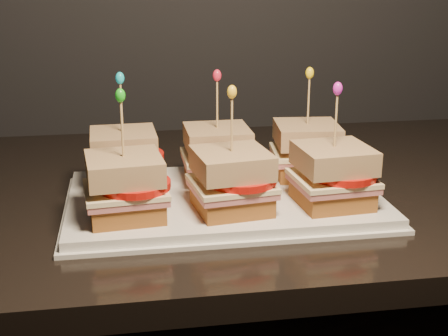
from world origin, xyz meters
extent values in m
cube|color=black|center=(0.05, 1.67, 0.86)|extent=(2.51, 0.68, 0.03)
cube|color=white|center=(0.12, 1.57, 0.89)|extent=(0.42, 0.26, 0.02)
cube|color=white|center=(0.12, 1.57, 0.88)|extent=(0.43, 0.27, 0.01)
cube|color=#5F2F12|center=(-0.01, 1.63, 0.91)|extent=(0.09, 0.09, 0.02)
cube|color=#B45E5F|center=(-0.01, 1.63, 0.93)|extent=(0.10, 0.10, 0.01)
cube|color=#FAE6AC|center=(-0.01, 1.63, 0.94)|extent=(0.10, 0.10, 0.01)
cylinder|color=red|center=(0.00, 1.63, 0.94)|extent=(0.09, 0.09, 0.01)
cube|color=#662D11|center=(-0.01, 1.63, 0.96)|extent=(0.09, 0.09, 0.03)
cylinder|color=tan|center=(-0.01, 1.63, 1.01)|extent=(0.00, 0.00, 0.09)
ellipsoid|color=#13B5C3|center=(-0.01, 1.63, 1.05)|extent=(0.01, 0.01, 0.02)
cube|color=#5F2F12|center=(0.12, 1.63, 0.91)|extent=(0.09, 0.09, 0.02)
cube|color=#B45E5F|center=(0.12, 1.63, 0.93)|extent=(0.10, 0.09, 0.01)
cube|color=#FAE6AC|center=(0.12, 1.63, 0.94)|extent=(0.10, 0.10, 0.01)
cylinder|color=red|center=(0.13, 1.63, 0.94)|extent=(0.09, 0.09, 0.01)
cube|color=#662D11|center=(0.12, 1.63, 0.96)|extent=(0.09, 0.09, 0.03)
cylinder|color=tan|center=(0.12, 1.63, 1.01)|extent=(0.00, 0.00, 0.09)
ellipsoid|color=red|center=(0.12, 1.63, 1.05)|extent=(0.01, 0.01, 0.02)
cube|color=#5F2F12|center=(0.25, 1.63, 0.91)|extent=(0.10, 0.10, 0.02)
cube|color=#B45E5F|center=(0.25, 1.63, 0.93)|extent=(0.11, 0.10, 0.01)
cube|color=#FAE6AC|center=(0.25, 1.63, 0.94)|extent=(0.11, 0.10, 0.01)
cylinder|color=red|center=(0.27, 1.63, 0.94)|extent=(0.09, 0.09, 0.01)
cube|color=#662D11|center=(0.25, 1.63, 0.96)|extent=(0.10, 0.10, 0.03)
cylinder|color=tan|center=(0.25, 1.63, 1.01)|extent=(0.00, 0.00, 0.09)
ellipsoid|color=yellow|center=(0.25, 1.63, 1.05)|extent=(0.01, 0.01, 0.02)
cube|color=#5F2F12|center=(-0.01, 1.51, 0.91)|extent=(0.10, 0.10, 0.02)
cube|color=#B45E5F|center=(-0.01, 1.51, 0.93)|extent=(0.11, 0.10, 0.01)
cube|color=#FAE6AC|center=(-0.01, 1.51, 0.94)|extent=(0.11, 0.10, 0.01)
cylinder|color=red|center=(0.00, 1.51, 0.94)|extent=(0.09, 0.09, 0.01)
cube|color=#662D11|center=(-0.01, 1.51, 0.96)|extent=(0.10, 0.10, 0.03)
cylinder|color=tan|center=(-0.01, 1.51, 1.01)|extent=(0.00, 0.00, 0.09)
ellipsoid|color=#1CA718|center=(-0.01, 1.51, 1.05)|extent=(0.01, 0.01, 0.02)
cube|color=#5F2F12|center=(0.12, 1.51, 0.91)|extent=(0.10, 0.10, 0.02)
cube|color=#B45E5F|center=(0.12, 1.51, 0.93)|extent=(0.11, 0.11, 0.01)
cube|color=#FAE6AC|center=(0.12, 1.51, 0.94)|extent=(0.11, 0.11, 0.01)
cylinder|color=red|center=(0.13, 1.51, 0.94)|extent=(0.09, 0.09, 0.01)
cube|color=#662D11|center=(0.12, 1.51, 0.96)|extent=(0.10, 0.10, 0.03)
cylinder|color=tan|center=(0.12, 1.51, 1.01)|extent=(0.00, 0.00, 0.09)
ellipsoid|color=yellow|center=(0.12, 1.51, 1.05)|extent=(0.01, 0.01, 0.02)
cube|color=#5F2F12|center=(0.25, 1.51, 0.91)|extent=(0.10, 0.10, 0.02)
cube|color=#B45E5F|center=(0.25, 1.51, 0.93)|extent=(0.10, 0.10, 0.01)
cube|color=#FAE6AC|center=(0.25, 1.51, 0.94)|extent=(0.11, 0.10, 0.01)
cylinder|color=red|center=(0.27, 1.51, 0.94)|extent=(0.09, 0.09, 0.01)
cube|color=#662D11|center=(0.25, 1.51, 0.96)|extent=(0.10, 0.10, 0.03)
cylinder|color=tan|center=(0.25, 1.51, 1.01)|extent=(0.00, 0.00, 0.09)
ellipsoid|color=#D421B5|center=(0.25, 1.51, 1.05)|extent=(0.01, 0.01, 0.02)
camera|label=1|loc=(-0.01, 0.78, 1.20)|focal=50.00mm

